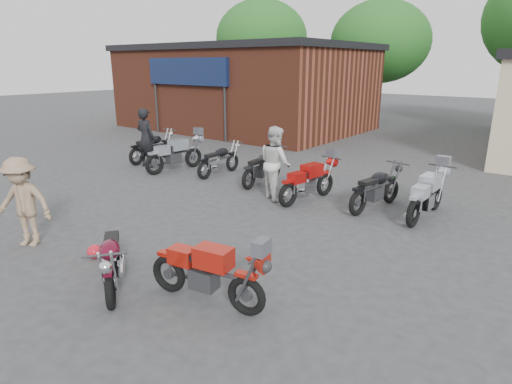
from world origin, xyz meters
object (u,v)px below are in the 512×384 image
Objects in this scene: row_bike_5 at (377,186)px; person_tan at (23,202)px; helmet at (95,252)px; vintage_motorcycle at (111,257)px; row_bike_1 at (175,152)px; row_bike_4 at (309,179)px; person_dark at (146,138)px; row_bike_3 at (263,165)px; row_bike_6 at (427,193)px; person_light at (275,163)px; row_bike_2 at (219,158)px; sportbike at (208,269)px; row_bike_0 at (152,145)px.

person_tan is at bearing 154.32° from row_bike_5.
helmet is at bearing -13.10° from person_tan.
row_bike_1 reaches higher than vintage_motorcycle.
row_bike_4 reaches higher than vintage_motorcycle.
row_bike_3 is at bearing -177.37° from person_dark.
row_bike_4 is (2.77, 5.68, -0.30)m from person_tan.
row_bike_3 is at bearing 91.19° from row_bike_6.
person_light is 1.45m from row_bike_3.
row_bike_2 is 0.93× the size of row_bike_4.
row_bike_3 is (4.36, 0.70, -0.43)m from person_dark.
person_dark reaches higher than row_bike_1.
person_tan is at bearing 115.54° from person_dark.
helmet is 6.38m from row_bike_5.
row_bike_1 reaches higher than row_bike_2.
sportbike is 1.04× the size of row_bike_2.
row_bike_4 is 2.79m from row_bike_6.
sportbike is at bearing -139.82° from row_bike_2.
sportbike is 0.96× the size of row_bike_4.
helmet is 0.13× the size of row_bike_6.
vintage_motorcycle is 0.89× the size of row_bike_6.
row_bike_1 is at bearing 102.98° from row_bike_5.
row_bike_2 is at bearing -171.84° from person_dark.
person_light is 5.70m from person_tan.
person_dark is at bearing 104.09° from row_bike_5.
sportbike is 9.11m from person_dark.
person_dark is 1.25m from row_bike_1.
sportbike is 0.99× the size of row_bike_3.
row_bike_0 is at bearing 82.70° from row_bike_1.
row_bike_6 is at bearing -138.19° from person_light.
person_tan reaches higher than row_bike_2.
row_bike_3 is at bearing 143.16° from vintage_motorcycle.
row_bike_5 reaches higher than helmet.
row_bike_5 is (4.36, 6.15, -0.30)m from person_tan.
sportbike is 5.25m from row_bike_4.
row_bike_4 reaches higher than row_bike_2.
row_bike_5 is (2.39, 0.80, -0.37)m from person_light.
row_bike_2 is at bearing 111.93° from helmet.
helmet is 0.15× the size of person_light.
person_tan is at bearing -151.39° from row_bike_1.
row_bike_4 is at bearing 95.76° from sportbike.
helmet is at bearing -140.86° from row_bike_0.
person_tan reaches higher than sportbike.
vintage_motorcycle is 6.33m from row_bike_5.
vintage_motorcycle is at bearing -171.22° from row_bike_4.
helmet is 0.14× the size of row_bike_3.
row_bike_4 is at bearing -100.39° from row_bike_2.
person_light reaches higher than helmet.
row_bike_6 reaches higher than row_bike_2.
person_tan is 7.37m from row_bike_0.
helmet is at bearing 173.81° from sportbike.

